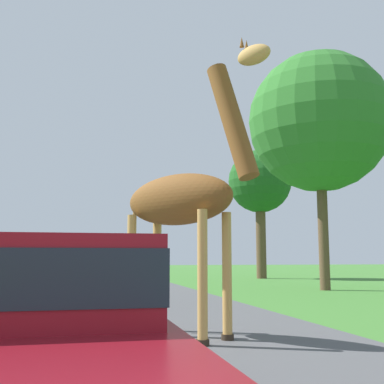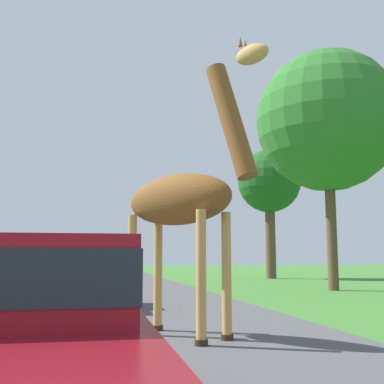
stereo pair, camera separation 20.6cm
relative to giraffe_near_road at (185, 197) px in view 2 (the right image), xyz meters
name	(u,v)px [view 2 (the right image)]	position (x,y,z in m)	size (l,w,h in m)	color
road	(96,279)	(-1.29, 21.61, -2.22)	(8.14, 120.00, 0.00)	#4C4C4F
giraffe_near_road	(185,197)	(0.00, 0.00, 0.00)	(2.12, 2.55, 4.56)	tan
car_queue_right	(77,276)	(-1.85, 5.48, -1.44)	(1.98, 4.22, 1.45)	navy
car_queue_left	(34,268)	(-4.47, 18.69, -1.51)	(1.91, 4.39, 1.34)	black
tree_left_edge	(327,121)	(7.59, 9.69, 4.44)	(5.66, 5.66, 9.51)	brown
tree_right_cluster	(269,183)	(8.97, 20.04, 3.59)	(3.87, 3.87, 7.84)	brown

